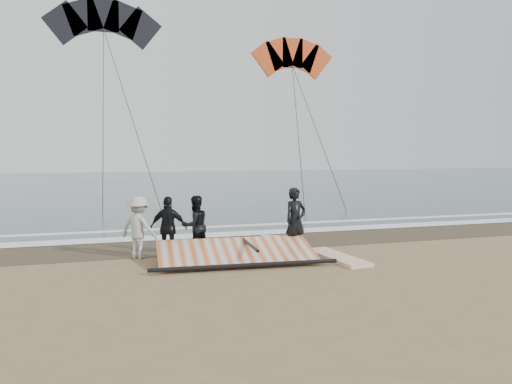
# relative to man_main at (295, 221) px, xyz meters

# --- Properties ---
(ground) EXTENTS (120.00, 120.00, 0.00)m
(ground) POSITION_rel_man_main_xyz_m (0.47, -2.52, -0.86)
(ground) COLOR #8C704C
(ground) RESTS_ON ground
(sea) EXTENTS (120.00, 54.00, 0.02)m
(sea) POSITION_rel_man_main_xyz_m (0.47, 30.48, -0.85)
(sea) COLOR #233838
(sea) RESTS_ON ground
(wet_sand) EXTENTS (120.00, 2.80, 0.01)m
(wet_sand) POSITION_rel_man_main_xyz_m (0.47, 1.98, -0.86)
(wet_sand) COLOR #4C3D2B
(wet_sand) RESTS_ON ground
(foam_near) EXTENTS (120.00, 0.90, 0.01)m
(foam_near) POSITION_rel_man_main_xyz_m (0.47, 3.38, -0.84)
(foam_near) COLOR white
(foam_near) RESTS_ON sea
(foam_far) EXTENTS (120.00, 0.45, 0.01)m
(foam_far) POSITION_rel_man_main_xyz_m (0.47, 5.08, -0.84)
(foam_far) COLOR white
(foam_far) RESTS_ON sea
(man_main) EXTENTS (0.72, 0.57, 1.73)m
(man_main) POSITION_rel_man_main_xyz_m (0.00, 0.00, 0.00)
(man_main) COLOR black
(man_main) RESTS_ON ground
(board_white) EXTENTS (0.81, 2.26, 0.09)m
(board_white) POSITION_rel_man_main_xyz_m (0.75, -0.94, -0.82)
(board_white) COLOR white
(board_white) RESTS_ON ground
(board_cream) EXTENTS (1.62, 2.61, 0.11)m
(board_cream) POSITION_rel_man_main_xyz_m (-0.32, 1.13, -0.81)
(board_cream) COLOR silver
(board_cream) RESTS_ON ground
(trio_cluster) EXTENTS (2.42, 1.18, 1.56)m
(trio_cluster) POSITION_rel_man_main_xyz_m (-3.32, 0.49, -0.09)
(trio_cluster) COLOR black
(trio_cluster) RESTS_ON ground
(sail_rig) EXTENTS (4.32, 1.98, 0.50)m
(sail_rig) POSITION_rel_man_main_xyz_m (-1.82, -0.50, -0.67)
(sail_rig) COLOR black
(sail_rig) RESTS_ON ground
(kite_red) EXTENTS (6.37, 6.99, 16.89)m
(kite_red) POSITION_rel_man_main_xyz_m (7.84, 20.28, 8.04)
(kite_red) COLOR #C94517
(kite_red) RESTS_ON ground
(kite_dark) EXTENTS (8.28, 6.24, 16.09)m
(kite_dark) POSITION_rel_man_main_xyz_m (-4.45, 21.60, 9.76)
(kite_dark) COLOR black
(kite_dark) RESTS_ON ground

